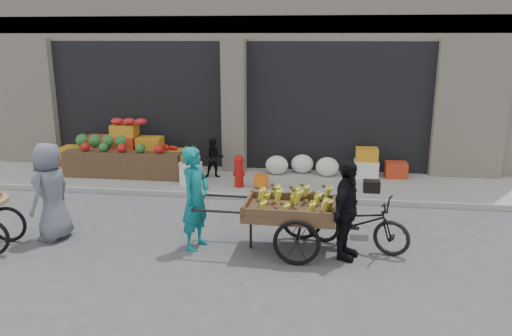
# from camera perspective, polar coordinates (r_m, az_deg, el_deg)

# --- Properties ---
(ground) EXTENTS (80.00, 80.00, 0.00)m
(ground) POSITION_cam_1_polar(r_m,az_deg,el_deg) (7.90, -8.87, -10.35)
(ground) COLOR #424244
(ground) RESTS_ON ground
(sidewalk) EXTENTS (18.00, 2.20, 0.12)m
(sidewalk) POSITION_cam_1_polar(r_m,az_deg,el_deg) (11.61, -3.19, -1.56)
(sidewalk) COLOR gray
(sidewalk) RESTS_ON ground
(building) EXTENTS (14.00, 6.45, 7.00)m
(building) POSITION_cam_1_polar(r_m,az_deg,el_deg) (15.02, -0.46, 14.99)
(building) COLOR beige
(building) RESTS_ON ground
(fruit_display) EXTENTS (3.10, 1.12, 1.24)m
(fruit_display) POSITION_cam_1_polar(r_m,az_deg,el_deg) (12.42, -14.32, 2.00)
(fruit_display) COLOR #B93319
(fruit_display) RESTS_ON sidewalk
(pineapple_bin) EXTENTS (0.52, 0.52, 0.50)m
(pineapple_bin) POSITION_cam_1_polar(r_m,az_deg,el_deg) (11.22, -7.46, -0.60)
(pineapple_bin) COLOR silver
(pineapple_bin) RESTS_ON sidewalk
(fire_hydrant) EXTENTS (0.22, 0.22, 0.71)m
(fire_hydrant) POSITION_cam_1_polar(r_m,az_deg,el_deg) (10.91, -1.96, -0.21)
(fire_hydrant) COLOR #A5140F
(fire_hydrant) RESTS_ON sidewalk
(orange_bucket) EXTENTS (0.32, 0.32, 0.30)m
(orange_bucket) POSITION_cam_1_polar(r_m,az_deg,el_deg) (10.85, 0.61, -1.56)
(orange_bucket) COLOR orange
(orange_bucket) RESTS_ON sidewalk
(right_bay_goods) EXTENTS (3.35, 0.60, 0.70)m
(right_bay_goods) POSITION_cam_1_polar(r_m,az_deg,el_deg) (11.91, 9.79, 0.40)
(right_bay_goods) COLOR silver
(right_bay_goods) RESTS_ON sidewalk
(seated_person) EXTENTS (0.51, 0.43, 0.93)m
(seated_person) POSITION_cam_1_polar(r_m,az_deg,el_deg) (11.64, -4.83, 1.13)
(seated_person) COLOR black
(seated_person) RESTS_ON sidewalk
(banana_cart) EXTENTS (2.45, 1.10, 1.01)m
(banana_cart) POSITION_cam_1_polar(r_m,az_deg,el_deg) (7.88, 3.51, -4.48)
(banana_cart) COLOR brown
(banana_cart) RESTS_ON ground
(vendor_woman) EXTENTS (0.57, 0.70, 1.67)m
(vendor_woman) POSITION_cam_1_polar(r_m,az_deg,el_deg) (8.02, -6.93, -3.46)
(vendor_woman) COLOR #0E6C71
(vendor_woman) RESTS_ON ground
(vendor_grey) EXTENTS (0.66, 0.89, 1.66)m
(vendor_grey) POSITION_cam_1_polar(r_m,az_deg,el_deg) (8.98, -22.39, -2.52)
(vendor_grey) COLOR slate
(vendor_grey) RESTS_ON ground
(bicycle) EXTENTS (1.82, 1.17, 0.90)m
(bicycle) POSITION_cam_1_polar(r_m,az_deg,el_deg) (8.21, 11.46, -6.07)
(bicycle) COLOR black
(bicycle) RESTS_ON ground
(cyclist) EXTENTS (0.68, 0.98, 1.55)m
(cyclist) POSITION_cam_1_polar(r_m,az_deg,el_deg) (7.71, 10.27, -4.83)
(cyclist) COLOR black
(cyclist) RESTS_ON ground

